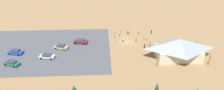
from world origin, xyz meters
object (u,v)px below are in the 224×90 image
Objects in this scene: bicycle_silver_yard_front at (113,33)px; bicycle_yellow_edge_north at (145,39)px; bike_pavilion at (179,48)px; car_green_end_stall at (12,63)px; bicycle_red_by_bin at (136,40)px; car_tan_second_row at (61,47)px; car_maroon_front_row at (81,41)px; visitor_near_lot at (144,46)px; bicycle_white_edge_south at (120,35)px; bicycle_orange_near_porch at (139,33)px; bicycle_black_yard_left at (121,31)px; trash_bin at (128,33)px; bicycle_green_trailside at (150,46)px; visitor_by_pavilion at (123,39)px; lot_sign at (115,38)px; car_silver_mid_lot at (47,56)px; visitor_at_bikes at (151,32)px; car_blue_inner_stall at (16,52)px.

bicycle_silver_yard_front is 1.11× the size of bicycle_yellow_edge_north.
car_green_end_stall is (45.04, 1.65, -2.53)m from bike_pavilion.
car_green_end_stall is (35.12, 12.80, 0.36)m from bicycle_red_by_bin.
bicycle_silver_yard_front is 19.30m from car_tan_second_row.
bike_pavilion is at bearing 168.34° from car_tan_second_row.
car_green_end_stall is at bearing 35.12° from car_maroon_front_row.
visitor_near_lot reaches higher than car_maroon_front_row.
bicycle_orange_near_porch is at bearing -166.62° from bicycle_white_edge_south.
car_maroon_front_row reaches higher than bicycle_black_yard_left.
trash_bin is 3.78m from bicycle_orange_near_porch.
car_maroon_front_row is 1.01× the size of car_green_end_stall.
bicycle_silver_yard_front is at bearing -149.09° from car_maroon_front_row.
bicycle_green_trailside is 27.37m from car_tan_second_row.
car_green_end_stall is at bearing 22.09° from visitor_by_pavilion.
bicycle_white_edge_south is at bearing -53.45° from visitor_near_lot.
visitor_near_lot is (-19.76, 4.24, 0.12)m from car_maroon_front_row.
bicycle_white_edge_south is (-1.97, -4.79, -1.04)m from lot_sign.
bicycle_black_yard_left is 0.38× the size of car_tan_second_row.
visitor_near_lot is (-1.73, 5.02, 0.51)m from bicycle_red_by_bin.
bike_pavilion reaches higher than bicycle_black_yard_left.
trash_bin is 0.62× the size of bicycle_green_trailside.
bicycle_green_trailside is (-5.62, 10.34, -0.08)m from trash_bin.
visitor_at_bikes reaches higher than car_silver_mid_lot.
car_blue_inner_stall reaches higher than bicycle_yellow_edge_north.
trash_bin is at bearing -157.41° from car_maroon_front_row.
bicycle_silver_yard_front is 0.39× the size of car_tan_second_row.
lot_sign is at bearing -168.03° from car_blue_inner_stall.
bicycle_white_edge_south is 3.30m from bicycle_black_yard_left.
car_silver_mid_lot is (28.44, 15.57, 0.35)m from bicycle_orange_near_porch.
bicycle_silver_yard_front is 31.76m from car_blue_inner_stall.
car_green_end_stall is at bearing 2.10° from bike_pavilion.
car_green_end_stall reaches higher than bicycle_green_trailside.
bicycle_red_by_bin is 5.33m from visitor_near_lot.
car_silver_mid_lot is at bearing 19.70° from bicycle_yellow_edge_north.
bicycle_silver_yard_front is 33.52m from car_green_end_stall.
bicycle_white_edge_south is 0.37× the size of car_blue_inner_stall.
car_maroon_front_row reaches higher than bicycle_silver_yard_front.
visitor_by_pavilion is at bearing 99.57° from bicycle_white_edge_south.
bike_pavilion is 8.35× the size of bicycle_white_edge_south.
bicycle_red_by_bin is at bearing -160.04° from car_silver_mid_lot.
bicycle_black_yard_left reaches higher than bicycle_orange_near_porch.
bicycle_yellow_edge_north is (6.69, -12.16, -2.88)m from bike_pavilion.
bike_pavilion is 45.14m from car_green_end_stall.
car_maroon_front_row reaches higher than car_silver_mid_lot.
bicycle_yellow_edge_north is at bearing 155.66° from bicycle_silver_yard_front.
car_silver_mid_lot is 24.18m from visitor_by_pavilion.
visitor_near_lot is at bearing 108.81° from trash_bin.
visitor_at_bikes is 11.50m from visitor_near_lot.
lot_sign reaches higher than bicycle_green_trailside.
bicycle_red_by_bin is at bearing 41.42° from visitor_at_bikes.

